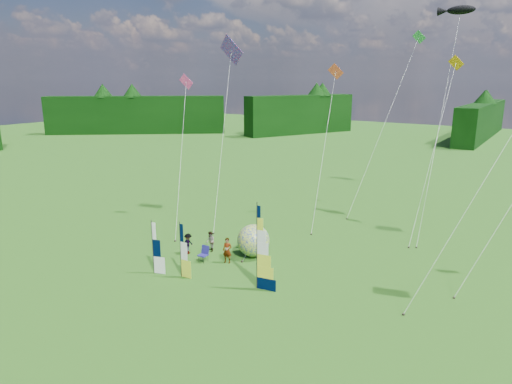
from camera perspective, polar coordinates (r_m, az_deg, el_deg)
The scene contains 18 objects.
ground at distance 26.57m, azimuth -3.09°, elevation -13.67°, with size 220.00×220.00×0.00m, color #29530D.
treeline_ring at distance 24.96m, azimuth -3.21°, elevation -5.52°, with size 210.00×210.00×8.00m, color black, non-canonical shape.
feather_banner_main at distance 27.15m, azimuth 0.11°, elevation -6.98°, with size 1.40×0.10×5.21m, color black, non-canonical shape.
side_banner_left at distance 29.40m, azimuth -9.41°, elevation -7.21°, with size 0.99×0.10×3.56m, color #CED62B, non-canonical shape.
side_banner_far at distance 30.29m, azimuth -12.78°, elevation -6.82°, with size 1.02×0.10×3.47m, color white, non-canonical shape.
bol_inflatable at distance 32.47m, azimuth -0.34°, elevation -6.09°, with size 2.32×2.32×2.32m, color navy.
spectator_a at distance 31.49m, azimuth -3.61°, elevation -7.30°, with size 0.65×0.43×1.78m, color #66594C.
spectator_b at distance 33.62m, azimuth -5.73°, elevation -6.18°, with size 0.73×0.36×1.51m, color #66594C.
spectator_c at distance 33.38m, azimuth -8.48°, elevation -6.41°, with size 0.98×0.36×1.52m, color #66594C.
spectator_d at distance 34.11m, azimuth -0.85°, elevation -5.61°, with size 1.01×0.41×1.72m, color #66594C.
camp_chair at distance 31.92m, azimuth -6.64°, elevation -7.72°, with size 0.64×0.64×1.11m, color navy, non-canonical shape.
kite_whale at distance 39.44m, azimuth 22.12°, elevation 9.18°, with size 3.46×13.29×19.35m, color black, non-canonical shape.
kite_rainbow_delta at distance 39.48m, azimuth -4.19°, elevation 8.56°, with size 8.16×12.07×17.15m, color #DF1E48, non-canonical shape.
kite_parafoil at distance 26.47m, azimuth 27.02°, elevation 3.61°, with size 9.58×10.50×16.51m, color #BA0E00, non-canonical shape.
small_kite_red at distance 38.88m, azimuth 8.52°, elevation 6.07°, with size 3.72×8.85×14.07m, color #DA4B29, non-canonical shape.
small_kite_orange at distance 38.21m, azimuth 21.35°, elevation 5.51°, with size 2.56×10.11×14.59m, color #F69C0B, non-canonical shape.
small_kite_pink at distance 38.22m, azimuth -9.38°, elevation 5.23°, with size 6.47×8.81×13.19m, color #FF3E93, non-canonical shape.
small_kite_green at distance 43.93m, azimuth 15.72°, elevation 8.62°, with size 4.72×11.09×17.13m, color green, non-canonical shape.
Camera 1 is at (14.20, -18.73, 12.38)m, focal length 32.00 mm.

